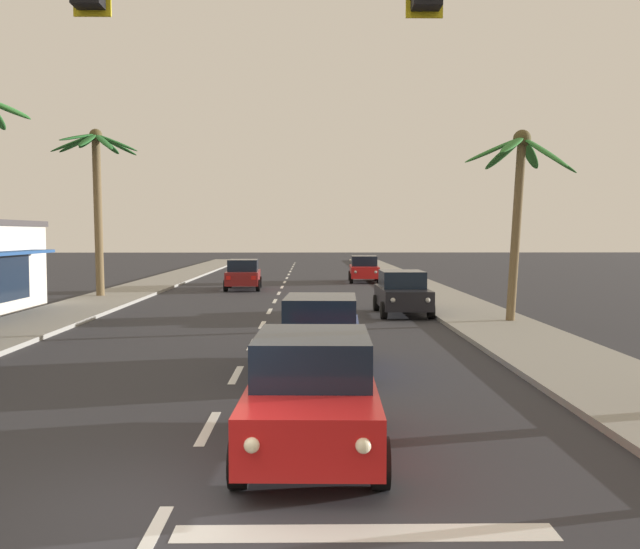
{
  "coord_description": "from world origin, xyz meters",
  "views": [
    {
      "loc": [
        1.63,
        -7.79,
        3.11
      ],
      "look_at": [
        1.85,
        8.0,
        2.2
      ],
      "focal_mm": 39.84,
      "sensor_mm": 36.0,
      "label": 1
    }
  ],
  "objects_px": {
    "traffic_signal_mast": "(441,33)",
    "sedan_parked_nearest_kerb": "(402,292)",
    "sedan_parked_mid_kerb": "(364,269)",
    "sedan_third_in_queue": "(320,333)",
    "palm_left_third": "(96,177)",
    "sedan_oncoming_far": "(243,274)",
    "sedan_lead_at_stop_bar": "(312,393)",
    "palm_right_second": "(520,181)"
  },
  "relations": [
    {
      "from": "traffic_signal_mast",
      "to": "sedan_lead_at_stop_bar",
      "type": "bearing_deg",
      "value": 126.23
    },
    {
      "from": "sedan_third_in_queue",
      "to": "palm_left_third",
      "type": "xyz_separation_m",
      "value": [
        -10.43,
        18.1,
        4.96
      ]
    },
    {
      "from": "sedan_lead_at_stop_bar",
      "to": "palm_left_third",
      "type": "xyz_separation_m",
      "value": [
        -10.23,
        24.18,
        4.96
      ]
    },
    {
      "from": "sedan_parked_nearest_kerb",
      "to": "traffic_signal_mast",
      "type": "bearing_deg",
      "value": -96.21
    },
    {
      "from": "traffic_signal_mast",
      "to": "sedan_third_in_queue",
      "type": "bearing_deg",
      "value": 98.7
    },
    {
      "from": "traffic_signal_mast",
      "to": "sedan_parked_mid_kerb",
      "type": "xyz_separation_m",
      "value": [
        2.03,
        37.7,
        -4.48
      ]
    },
    {
      "from": "sedan_parked_nearest_kerb",
      "to": "sedan_parked_mid_kerb",
      "type": "height_order",
      "value": "same"
    },
    {
      "from": "sedan_lead_at_stop_bar",
      "to": "sedan_parked_mid_kerb",
      "type": "distance_m",
      "value": 35.91
    },
    {
      "from": "traffic_signal_mast",
      "to": "palm_right_second",
      "type": "xyz_separation_m",
      "value": [
        5.66,
        16.12,
        -0.42
      ]
    },
    {
      "from": "sedan_parked_nearest_kerb",
      "to": "palm_left_third",
      "type": "bearing_deg",
      "value": 153.11
    },
    {
      "from": "traffic_signal_mast",
      "to": "sedan_oncoming_far",
      "type": "height_order",
      "value": "traffic_signal_mast"
    },
    {
      "from": "sedan_oncoming_far",
      "to": "sedan_parked_nearest_kerb",
      "type": "xyz_separation_m",
      "value": [
        7.27,
        -12.36,
        0.0
      ]
    },
    {
      "from": "sedan_parked_mid_kerb",
      "to": "sedan_lead_at_stop_bar",
      "type": "bearing_deg",
      "value": -95.53
    },
    {
      "from": "sedan_oncoming_far",
      "to": "palm_right_second",
      "type": "relative_size",
      "value": 0.68
    },
    {
      "from": "palm_right_second",
      "to": "traffic_signal_mast",
      "type": "bearing_deg",
      "value": -109.35
    },
    {
      "from": "traffic_signal_mast",
      "to": "palm_right_second",
      "type": "relative_size",
      "value": 1.71
    },
    {
      "from": "sedan_lead_at_stop_bar",
      "to": "sedan_parked_nearest_kerb",
      "type": "distance_m",
      "value": 17.57
    },
    {
      "from": "traffic_signal_mast",
      "to": "sedan_parked_nearest_kerb",
      "type": "bearing_deg",
      "value": 83.79
    },
    {
      "from": "sedan_oncoming_far",
      "to": "palm_right_second",
      "type": "height_order",
      "value": "palm_right_second"
    },
    {
      "from": "palm_right_second",
      "to": "palm_left_third",
      "type": "bearing_deg",
      "value": 149.96
    },
    {
      "from": "sedan_parked_nearest_kerb",
      "to": "palm_right_second",
      "type": "xyz_separation_m",
      "value": [
        3.58,
        -3.05,
        4.06
      ]
    },
    {
      "from": "sedan_parked_nearest_kerb",
      "to": "palm_right_second",
      "type": "height_order",
      "value": "palm_right_second"
    },
    {
      "from": "sedan_lead_at_stop_bar",
      "to": "sedan_oncoming_far",
      "type": "relative_size",
      "value": 1.0
    },
    {
      "from": "traffic_signal_mast",
      "to": "palm_left_third",
      "type": "xyz_separation_m",
      "value": [
        -11.66,
        26.13,
        0.48
      ]
    },
    {
      "from": "traffic_signal_mast",
      "to": "sedan_parked_nearest_kerb",
      "type": "xyz_separation_m",
      "value": [
        2.08,
        19.17,
        -4.48
      ]
    },
    {
      "from": "traffic_signal_mast",
      "to": "sedan_parked_nearest_kerb",
      "type": "height_order",
      "value": "traffic_signal_mast"
    },
    {
      "from": "sedan_parked_nearest_kerb",
      "to": "sedan_parked_mid_kerb",
      "type": "distance_m",
      "value": 18.53
    },
    {
      "from": "sedan_parked_mid_kerb",
      "to": "palm_left_third",
      "type": "xyz_separation_m",
      "value": [
        -13.68,
        -11.56,
        4.96
      ]
    },
    {
      "from": "sedan_parked_mid_kerb",
      "to": "sedan_third_in_queue",
      "type": "bearing_deg",
      "value": -96.26
    },
    {
      "from": "sedan_oncoming_far",
      "to": "palm_right_second",
      "type": "bearing_deg",
      "value": -54.84
    },
    {
      "from": "sedan_lead_at_stop_bar",
      "to": "palm_left_third",
      "type": "distance_m",
      "value": 26.72
    },
    {
      "from": "sedan_third_in_queue",
      "to": "palm_left_third",
      "type": "distance_m",
      "value": 21.47
    },
    {
      "from": "sedan_lead_at_stop_bar",
      "to": "sedan_third_in_queue",
      "type": "height_order",
      "value": "same"
    },
    {
      "from": "traffic_signal_mast",
      "to": "palm_right_second",
      "type": "bearing_deg",
      "value": 70.65
    },
    {
      "from": "traffic_signal_mast",
      "to": "palm_left_third",
      "type": "height_order",
      "value": "palm_left_third"
    },
    {
      "from": "sedan_lead_at_stop_bar",
      "to": "sedan_parked_mid_kerb",
      "type": "xyz_separation_m",
      "value": [
        3.46,
        35.74,
        0.0
      ]
    },
    {
      "from": "traffic_signal_mast",
      "to": "sedan_lead_at_stop_bar",
      "type": "xyz_separation_m",
      "value": [
        -1.43,
        1.95,
        -4.48
      ]
    },
    {
      "from": "sedan_parked_nearest_kerb",
      "to": "sedan_oncoming_far",
      "type": "bearing_deg",
      "value": 120.49
    },
    {
      "from": "sedan_oncoming_far",
      "to": "sedan_parked_nearest_kerb",
      "type": "relative_size",
      "value": 1.01
    },
    {
      "from": "palm_right_second",
      "to": "sedan_lead_at_stop_bar",
      "type": "bearing_deg",
      "value": -116.6
    },
    {
      "from": "sedan_lead_at_stop_bar",
      "to": "sedan_oncoming_far",
      "type": "distance_m",
      "value": 29.81
    },
    {
      "from": "sedan_lead_at_stop_bar",
      "to": "sedan_third_in_queue",
      "type": "distance_m",
      "value": 6.08
    }
  ]
}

